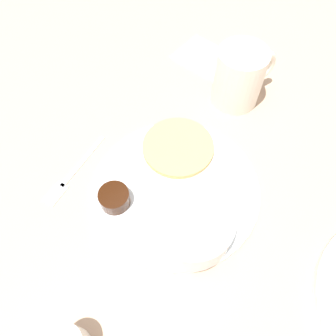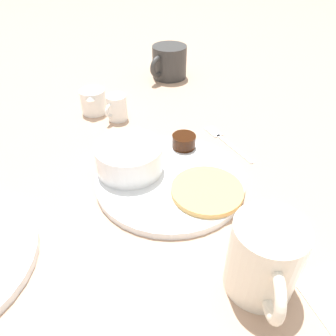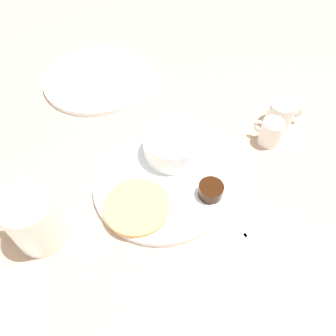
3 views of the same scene
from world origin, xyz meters
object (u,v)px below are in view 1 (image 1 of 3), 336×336
Objects in this scene: plate at (176,189)px; fork at (70,176)px; bowl at (191,224)px; coffee_mug at (240,77)px.

plate reaches higher than fork.
plate is 0.16m from fork.
bowl is at bearing -27.56° from plate.
bowl is (0.06, -0.03, 0.03)m from plate.
plate is 0.22m from coffee_mug.
plate is 2.22× the size of bowl.
coffee_mug is 0.32m from fork.
fork is at bearing -159.36° from bowl.
fork is at bearing -101.41° from coffee_mug.
bowl reaches higher than fork.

